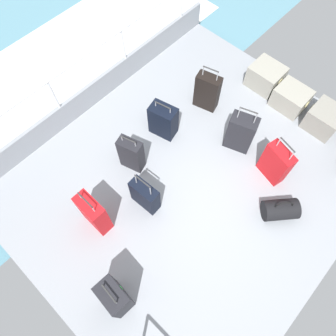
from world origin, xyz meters
TOP-DOWN VIEW (x-y plane):
  - ground_plane at (0.00, 0.00)m, footprint 4.40×5.20m
  - gunwale_port at (-2.17, 0.00)m, footprint 0.06×5.20m
  - railing_port at (-2.17, 0.00)m, footprint 0.04×4.20m
  - sea_wake at (-3.60, 0.00)m, footprint 12.00×12.00m
  - cargo_crate_0 at (-0.30, 2.19)m, footprint 0.57×0.47m
  - cargo_crate_1 at (0.27, 2.10)m, footprint 0.57×0.44m
  - cargo_crate_2 at (0.90, 2.10)m, footprint 0.53×0.48m
  - suitcase_0 at (-0.24, -0.79)m, footprint 0.43×0.20m
  - suitcase_1 at (-0.91, 0.28)m, footprint 0.46×0.34m
  - suitcase_2 at (0.43, -1.96)m, footprint 0.39×0.27m
  - suitcase_3 at (-0.76, 1.15)m, footprint 0.43×0.29m
  - suitcase_4 at (0.79, 0.83)m, footprint 0.45×0.28m
  - suitcase_5 at (0.11, 0.90)m, footprint 0.46×0.36m
  - suitcase_6 at (-0.54, -1.45)m, footprint 0.42×0.21m
  - suitcase_7 at (-0.83, -0.48)m, footprint 0.39×0.27m
  - duffel_bag at (1.25, 0.38)m, footprint 0.54×0.55m

SIDE VIEW (x-z plane):
  - sea_wake at x=-3.60m, z-range -0.35..-0.33m
  - ground_plane at x=0.00m, z-range -0.06..0.00m
  - duffel_bag at x=1.25m, z-range -0.06..0.37m
  - cargo_crate_1 at x=0.27m, z-range 0.00..0.37m
  - cargo_crate_2 at x=0.90m, z-range 0.00..0.40m
  - cargo_crate_0 at x=-0.30m, z-range 0.00..0.41m
  - gunwale_port at x=-2.17m, z-range 0.00..0.45m
  - suitcase_0 at x=-0.24m, z-range -0.11..0.65m
  - suitcase_1 at x=-0.91m, z-range -0.05..0.64m
  - suitcase_7 at x=-0.83m, z-range -0.05..0.69m
  - suitcase_4 at x=0.79m, z-range -0.10..0.76m
  - suitcase_5 at x=0.11m, z-range -0.11..0.78m
  - suitcase_3 at x=-0.76m, z-range -0.09..0.76m
  - suitcase_6 at x=-0.54m, z-range -0.08..0.78m
  - suitcase_2 at x=0.43m, z-range -0.04..0.75m
  - railing_port at x=-2.17m, z-range 0.27..1.29m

